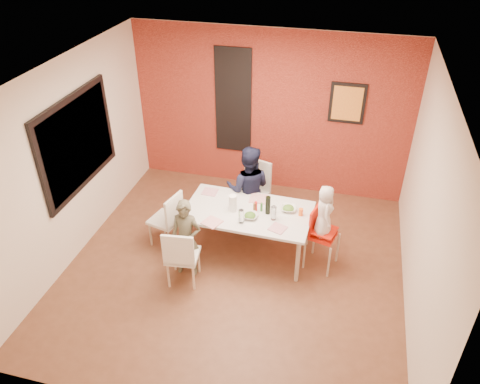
% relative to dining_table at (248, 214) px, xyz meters
% --- Properties ---
extents(ground, '(4.50, 4.50, 0.00)m').
position_rel_dining_table_xyz_m(ground, '(-0.09, -0.37, -0.65)').
color(ground, brown).
rests_on(ground, ground).
extents(ceiling, '(4.50, 4.50, 0.02)m').
position_rel_dining_table_xyz_m(ceiling, '(-0.09, -0.37, 2.05)').
color(ceiling, white).
rests_on(ceiling, wall_back).
extents(wall_back, '(4.50, 0.02, 2.70)m').
position_rel_dining_table_xyz_m(wall_back, '(-0.09, 1.88, 0.70)').
color(wall_back, '#F0DFC6').
rests_on(wall_back, ground).
extents(wall_front, '(4.50, 0.02, 2.70)m').
position_rel_dining_table_xyz_m(wall_front, '(-0.09, -2.62, 0.70)').
color(wall_front, '#F0DFC6').
rests_on(wall_front, ground).
extents(wall_left, '(0.02, 4.50, 2.70)m').
position_rel_dining_table_xyz_m(wall_left, '(-2.34, -0.37, 0.70)').
color(wall_left, '#F0DFC6').
rests_on(wall_left, ground).
extents(wall_right, '(0.02, 4.50, 2.70)m').
position_rel_dining_table_xyz_m(wall_right, '(2.16, -0.37, 0.70)').
color(wall_right, '#F0DFC6').
rests_on(wall_right, ground).
extents(brick_accent_wall, '(4.50, 0.02, 2.70)m').
position_rel_dining_table_xyz_m(brick_accent_wall, '(-0.09, 1.86, 0.70)').
color(brick_accent_wall, maroon).
rests_on(brick_accent_wall, ground).
extents(picture_window_frame, '(0.05, 1.70, 1.30)m').
position_rel_dining_table_xyz_m(picture_window_frame, '(-2.31, -0.17, 0.90)').
color(picture_window_frame, black).
rests_on(picture_window_frame, wall_left).
extents(picture_window_pane, '(0.02, 1.55, 1.15)m').
position_rel_dining_table_xyz_m(picture_window_pane, '(-2.30, -0.17, 0.90)').
color(picture_window_pane, black).
rests_on(picture_window_pane, wall_left).
extents(glassblock_strip, '(0.55, 0.03, 1.70)m').
position_rel_dining_table_xyz_m(glassblock_strip, '(-0.69, 1.84, 0.85)').
color(glassblock_strip, silver).
rests_on(glassblock_strip, wall_back).
extents(glassblock_surround, '(0.60, 0.03, 1.76)m').
position_rel_dining_table_xyz_m(glassblock_surround, '(-0.69, 1.84, 0.85)').
color(glassblock_surround, black).
rests_on(glassblock_surround, wall_back).
extents(art_print_frame, '(0.54, 0.03, 0.64)m').
position_rel_dining_table_xyz_m(art_print_frame, '(1.11, 1.84, 1.00)').
color(art_print_frame, black).
rests_on(art_print_frame, wall_back).
extents(art_print_canvas, '(0.44, 0.01, 0.54)m').
position_rel_dining_table_xyz_m(art_print_canvas, '(1.11, 1.82, 1.00)').
color(art_print_canvas, gold).
rests_on(art_print_canvas, wall_back).
extents(dining_table, '(1.74, 1.01, 0.71)m').
position_rel_dining_table_xyz_m(dining_table, '(0.00, 0.00, 0.00)').
color(dining_table, silver).
rests_on(dining_table, ground).
extents(chair_near, '(0.45, 0.45, 0.87)m').
position_rel_dining_table_xyz_m(chair_near, '(-0.67, -0.84, -0.16)').
color(chair_near, white).
rests_on(chair_near, ground).
extents(chair_far, '(0.58, 0.58, 0.99)m').
position_rel_dining_table_xyz_m(chair_far, '(-0.11, 0.82, -0.10)').
color(chair_far, beige).
rests_on(chair_far, ground).
extents(chair_left, '(0.48, 0.48, 0.86)m').
position_rel_dining_table_xyz_m(chair_left, '(-1.12, -0.11, -0.17)').
color(chair_left, white).
rests_on(chair_left, ground).
extents(high_chair, '(0.46, 0.46, 0.90)m').
position_rel_dining_table_xyz_m(high_chair, '(1.00, -0.02, -0.11)').
color(high_chair, red).
rests_on(high_chair, ground).
extents(child_near, '(0.42, 0.28, 1.13)m').
position_rel_dining_table_xyz_m(child_near, '(-0.68, -0.61, -0.08)').
color(child_near, brown).
rests_on(child_near, ground).
extents(child_far, '(0.72, 0.59, 1.37)m').
position_rel_dining_table_xyz_m(child_far, '(-0.14, 0.58, 0.04)').
color(child_far, black).
rests_on(child_far, ground).
extents(toddler, '(0.32, 0.41, 0.74)m').
position_rel_dining_table_xyz_m(toddler, '(1.02, -0.03, 0.25)').
color(toddler, silver).
rests_on(toddler, high_chair).
extents(plate_near_left, '(0.29, 0.29, 0.01)m').
position_rel_dining_table_xyz_m(plate_near_left, '(-0.40, -0.38, 0.07)').
color(plate_near_left, white).
rests_on(plate_near_left, dining_table).
extents(plate_far_mid, '(0.25, 0.25, 0.01)m').
position_rel_dining_table_xyz_m(plate_far_mid, '(0.08, 0.31, 0.07)').
color(plate_far_mid, silver).
rests_on(plate_far_mid, dining_table).
extents(plate_near_right, '(0.25, 0.25, 0.01)m').
position_rel_dining_table_xyz_m(plate_near_right, '(0.47, -0.29, 0.07)').
color(plate_near_right, silver).
rests_on(plate_near_right, dining_table).
extents(plate_far_left, '(0.21, 0.21, 0.01)m').
position_rel_dining_table_xyz_m(plate_far_left, '(-0.64, 0.31, 0.07)').
color(plate_far_left, silver).
rests_on(plate_far_left, dining_table).
extents(salad_bowl_a, '(0.21, 0.21, 0.05)m').
position_rel_dining_table_xyz_m(salad_bowl_a, '(0.06, -0.14, 0.09)').
color(salad_bowl_a, silver).
rests_on(salad_bowl_a, dining_table).
extents(salad_bowl_b, '(0.24, 0.24, 0.05)m').
position_rel_dining_table_xyz_m(salad_bowl_b, '(0.53, 0.15, 0.09)').
color(salad_bowl_b, white).
rests_on(salad_bowl_b, dining_table).
extents(wine_bottle, '(0.07, 0.07, 0.26)m').
position_rel_dining_table_xyz_m(wine_bottle, '(0.27, 0.01, 0.19)').
color(wine_bottle, black).
rests_on(wine_bottle, dining_table).
extents(wine_glass_a, '(0.07, 0.07, 0.20)m').
position_rel_dining_table_xyz_m(wine_glass_a, '(-0.03, -0.28, 0.16)').
color(wine_glass_a, white).
rests_on(wine_glass_a, dining_table).
extents(wine_glass_b, '(0.07, 0.07, 0.20)m').
position_rel_dining_table_xyz_m(wine_glass_b, '(0.37, -0.11, 0.16)').
color(wine_glass_b, silver).
rests_on(wine_glass_b, dining_table).
extents(paper_towel_roll, '(0.11, 0.11, 0.24)m').
position_rel_dining_table_xyz_m(paper_towel_roll, '(-0.20, -0.05, 0.18)').
color(paper_towel_roll, white).
rests_on(paper_towel_roll, dining_table).
extents(condiment_red, '(0.04, 0.04, 0.15)m').
position_rel_dining_table_xyz_m(condiment_red, '(0.10, 0.02, 0.14)').
color(condiment_red, red).
rests_on(condiment_red, dining_table).
extents(condiment_green, '(0.03, 0.03, 0.13)m').
position_rel_dining_table_xyz_m(condiment_green, '(0.18, 0.04, 0.13)').
color(condiment_green, '#296D24').
rests_on(condiment_green, dining_table).
extents(condiment_brown, '(0.04, 0.04, 0.14)m').
position_rel_dining_table_xyz_m(condiment_brown, '(0.09, -0.00, 0.13)').
color(condiment_brown, brown).
rests_on(condiment_brown, dining_table).
extents(sippy_cup, '(0.06, 0.06, 0.10)m').
position_rel_dining_table_xyz_m(sippy_cup, '(0.71, 0.07, 0.11)').
color(sippy_cup, orange).
rests_on(sippy_cup, dining_table).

